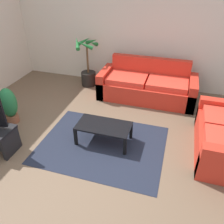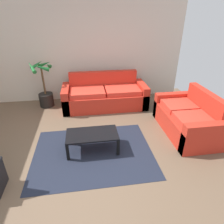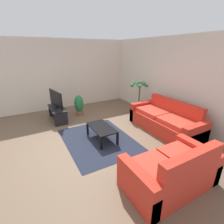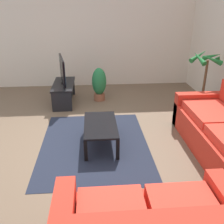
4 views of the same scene
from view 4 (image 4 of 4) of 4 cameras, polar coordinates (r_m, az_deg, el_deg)
The scene contains 8 objects.
ground_plane at distance 4.31m, azimuth -8.26°, elevation -5.97°, with size 6.60×6.60×0.00m, color brown.
wall_left at distance 6.79m, azimuth -7.56°, elevation 17.03°, with size 0.06×6.00×2.70m, color beige.
tv_stand at distance 5.79m, azimuth -10.83°, elevation 4.91°, with size 1.10×0.45×0.45m.
tv at distance 5.66m, azimuth -11.15°, elevation 9.33°, with size 0.96×0.21×0.58m.
coffee_table at distance 3.97m, azimuth -2.63°, elevation -3.32°, with size 0.95×0.51×0.36m.
area_rug at distance 4.12m, azimuth -3.95°, elevation -7.21°, with size 2.20×1.70×0.01m, color #1E2333.
potted_palm at distance 5.46m, azimuth 19.87°, elevation 4.43°, with size 0.62×0.62×1.26m.
potted_plant_small at distance 5.80m, azimuth -2.92°, elevation 6.46°, with size 0.33×0.33×0.76m.
Camera 4 is at (3.74, 0.32, 2.12)m, focal length 40.42 mm.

